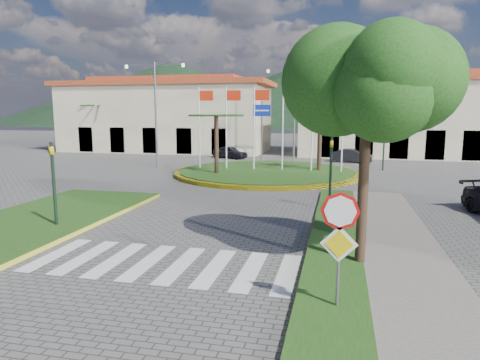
% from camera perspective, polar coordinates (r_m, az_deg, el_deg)
% --- Properties ---
extents(ground, '(160.00, 160.00, 0.00)m').
position_cam_1_polar(ground, '(9.39, -20.81, -18.53)').
color(ground, '#5B5956').
rests_on(ground, ground).
extents(sidewalk_right, '(4.00, 28.00, 0.15)m').
position_cam_1_polar(sidewalk_right, '(9.83, 19.44, -16.65)').
color(sidewalk_right, gray).
rests_on(sidewalk_right, ground).
extents(verge_right, '(1.60, 28.00, 0.18)m').
position_cam_1_polar(verge_right, '(9.76, 12.13, -16.43)').
color(verge_right, '#1B4513').
rests_on(verge_right, ground).
extents(median_left, '(5.00, 14.00, 0.18)m').
position_cam_1_polar(median_left, '(17.62, -27.62, -5.69)').
color(median_left, '#1B4513').
rests_on(median_left, ground).
extents(crosswalk, '(8.00, 3.00, 0.01)m').
position_cam_1_polar(crosswalk, '(12.60, -10.49, -10.83)').
color(crosswalk, silver).
rests_on(crosswalk, ground).
extents(roundabout_island, '(12.70, 12.70, 6.00)m').
position_cam_1_polar(roundabout_island, '(29.51, 3.58, 1.07)').
color(roundabout_island, yellow).
rests_on(roundabout_island, ground).
extents(stop_sign, '(0.80, 0.11, 2.65)m').
position_cam_1_polar(stop_sign, '(9.13, 13.12, -6.86)').
color(stop_sign, slate).
rests_on(stop_sign, ground).
extents(deciduous_tree, '(3.60, 3.60, 6.80)m').
position_cam_1_polar(deciduous_tree, '(11.88, 16.73, 13.11)').
color(deciduous_tree, black).
rests_on(deciduous_tree, ground).
extents(traffic_light_left, '(0.15, 0.18, 3.20)m').
position_cam_1_polar(traffic_light_left, '(16.84, -23.62, 0.39)').
color(traffic_light_left, black).
rests_on(traffic_light_left, ground).
extents(traffic_light_right, '(0.15, 0.18, 3.20)m').
position_cam_1_polar(traffic_light_right, '(18.97, 12.02, 1.84)').
color(traffic_light_right, black).
rests_on(traffic_light_right, ground).
extents(traffic_light_far, '(0.18, 0.15, 3.20)m').
position_cam_1_polar(traffic_light_far, '(33.06, 18.65, 4.55)').
color(traffic_light_far, black).
rests_on(traffic_light_far, ground).
extents(direction_sign_west, '(1.60, 0.14, 5.20)m').
position_cam_1_polar(direction_sign_west, '(38.42, 2.91, 7.94)').
color(direction_sign_west, slate).
rests_on(direction_sign_west, ground).
extents(direction_sign_east, '(1.60, 0.14, 5.20)m').
position_cam_1_polar(direction_sign_east, '(37.85, 10.44, 7.79)').
color(direction_sign_east, slate).
rests_on(direction_sign_east, ground).
extents(street_lamp_centre, '(4.80, 0.16, 8.00)m').
position_cam_1_polar(street_lamp_centre, '(37.03, 7.28, 9.34)').
color(street_lamp_centre, slate).
rests_on(street_lamp_centre, ground).
extents(street_lamp_west, '(4.80, 0.16, 8.00)m').
position_cam_1_polar(street_lamp_west, '(33.79, -11.19, 9.28)').
color(street_lamp_west, slate).
rests_on(street_lamp_west, ground).
extents(building_left, '(23.32, 9.54, 8.05)m').
position_cam_1_polar(building_left, '(48.63, -9.77, 8.49)').
color(building_left, '#C3B293').
rests_on(building_left, ground).
extents(building_right, '(19.08, 9.54, 8.05)m').
position_cam_1_polar(building_right, '(45.12, 19.91, 8.06)').
color(building_right, '#C3B293').
rests_on(building_right, ground).
extents(hill_far_west, '(140.00, 140.00, 22.00)m').
position_cam_1_polar(hill_far_west, '(158.70, -9.21, 11.36)').
color(hill_far_west, black).
rests_on(hill_far_west, ground).
extents(hill_far_mid, '(180.00, 180.00, 30.00)m').
position_cam_1_polar(hill_far_mid, '(167.48, 16.99, 12.33)').
color(hill_far_mid, black).
rests_on(hill_far_mid, ground).
extents(hill_near_back, '(110.00, 110.00, 16.00)m').
position_cam_1_polar(hill_near_back, '(137.68, 7.06, 10.53)').
color(hill_near_back, black).
rests_on(hill_near_back, ground).
extents(white_van, '(4.80, 3.64, 1.21)m').
position_cam_1_polar(white_van, '(43.18, -1.26, 4.18)').
color(white_van, white).
rests_on(white_van, ground).
extents(car_dark_a, '(3.63, 2.41, 1.15)m').
position_cam_1_polar(car_dark_a, '(39.80, -1.32, 3.73)').
color(car_dark_a, black).
rests_on(car_dark_a, ground).
extents(car_dark_b, '(3.59, 1.66, 1.14)m').
position_cam_1_polar(car_dark_b, '(37.88, 14.67, 3.16)').
color(car_dark_b, black).
rests_on(car_dark_b, ground).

